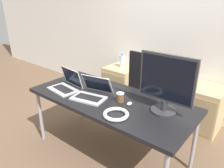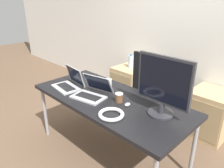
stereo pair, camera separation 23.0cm
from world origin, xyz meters
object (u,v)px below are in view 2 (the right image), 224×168
at_px(water_bottle, 131,62).
at_px(cable_coil, 111,114).
at_px(office_chair, 155,103).
at_px(laptop_right, 92,92).
at_px(cabinet_right, 210,114).
at_px(coffee_cup_brown, 119,98).
at_px(mouse, 127,105).
at_px(monitor, 163,86).
at_px(cabinet_left, 130,85).
at_px(coffee_cup_white, 109,83).
at_px(laptop_left, 69,83).

bearing_deg(water_bottle, cable_coil, -55.44).
distance_m(office_chair, laptop_right, 0.95).
distance_m(cabinet_right, coffee_cup_brown, 1.37).
bearing_deg(cabinet_right, mouse, -108.53).
relative_size(laptop_right, coffee_cup_brown, 4.03).
distance_m(cabinet_right, laptop_right, 1.60).
bearing_deg(monitor, cable_coil, -130.99).
height_order(cabinet_left, coffee_cup_brown, coffee_cup_brown).
bearing_deg(cabinet_right, monitor, -93.93).
bearing_deg(coffee_cup_white, cabinet_left, 116.47).
bearing_deg(coffee_cup_brown, coffee_cup_white, 151.07).
relative_size(water_bottle, coffee_cup_white, 2.24).
height_order(office_chair, laptop_right, office_chair).
distance_m(cabinet_left, water_bottle, 0.42).
bearing_deg(monitor, cabinet_right, 86.07).
distance_m(water_bottle, monitor, 1.72).
bearing_deg(mouse, coffee_cup_brown, 176.24).
bearing_deg(laptop_right, mouse, 13.85).
distance_m(office_chair, monitor, 0.99).
distance_m(laptop_right, coffee_cup_brown, 0.32).
distance_m(laptop_right, cable_coil, 0.47).
xyz_separation_m(water_bottle, coffee_cup_brown, (0.85, -1.19, 0.05)).
height_order(cabinet_left, cabinet_right, same).
bearing_deg(cabinet_left, coffee_cup_brown, -54.34).
height_order(cabinet_left, cable_coil, cable_coil).
distance_m(water_bottle, coffee_cup_brown, 1.46).
bearing_deg(cable_coil, office_chair, 100.12).
height_order(office_chair, mouse, office_chair).
xyz_separation_m(monitor, cable_coil, (-0.30, -0.35, -0.27)).
distance_m(office_chair, cable_coil, 1.05).
bearing_deg(cabinet_left, coffee_cup_white, -63.53).
distance_m(cabinet_left, laptop_left, 1.42).
distance_m(cabinet_left, coffee_cup_brown, 1.53).
xyz_separation_m(laptop_left, mouse, (0.80, 0.13, -0.03)).
relative_size(cabinet_left, water_bottle, 2.80).
height_order(laptop_right, coffee_cup_brown, laptop_right).
relative_size(monitor, coffee_cup_white, 5.58).
distance_m(office_chair, cabinet_right, 0.72).
distance_m(water_bottle, cable_coil, 1.75).
xyz_separation_m(water_bottle, mouse, (0.97, -1.19, 0.01)).
bearing_deg(coffee_cup_brown, water_bottle, 125.61).
relative_size(office_chair, laptop_right, 2.87).
height_order(mouse, coffee_cup_white, coffee_cup_white).
distance_m(office_chair, coffee_cup_white, 0.71).
relative_size(cabinet_left, coffee_cup_brown, 6.49).
relative_size(cabinet_left, coffee_cup_white, 6.27).
bearing_deg(cable_coil, laptop_right, 162.07).
relative_size(office_chair, water_bottle, 5.00).
relative_size(cabinet_right, laptop_left, 1.67).
xyz_separation_m(office_chair, water_bottle, (-0.82, 0.45, 0.30)).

